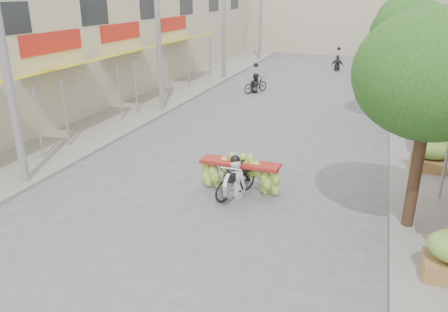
% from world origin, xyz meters
% --- Properties ---
extents(ground, '(120.00, 120.00, 0.00)m').
position_xyz_m(ground, '(0.00, 0.00, 0.00)').
color(ground, '#5A5A5F').
rests_on(ground, ground).
extents(sidewalk_left, '(4.00, 60.00, 0.12)m').
position_xyz_m(sidewalk_left, '(-7.00, 15.00, 0.06)').
color(sidewalk_left, gray).
rests_on(sidewalk_left, ground).
extents(sidewalk_right, '(4.00, 60.00, 0.12)m').
position_xyz_m(sidewalk_right, '(7.00, 15.00, 0.06)').
color(sidewalk_right, gray).
rests_on(sidewalk_right, ground).
extents(shophouse_row_left, '(9.77, 40.00, 6.00)m').
position_xyz_m(shophouse_row_left, '(-11.98, 13.98, 3.00)').
color(shophouse_row_left, '#ACA388').
rests_on(shophouse_row_left, ground).
extents(far_building, '(20.00, 6.00, 7.00)m').
position_xyz_m(far_building, '(0.00, 38.00, 3.50)').
color(far_building, '#ACA388').
rests_on(far_building, ground).
extents(utility_pole_near, '(0.60, 0.24, 8.00)m').
position_xyz_m(utility_pole_near, '(-5.40, 3.00, 4.03)').
color(utility_pole_near, slate).
rests_on(utility_pole_near, ground).
extents(utility_pole_mid, '(0.60, 0.24, 8.00)m').
position_xyz_m(utility_pole_mid, '(-5.40, 12.00, 4.03)').
color(utility_pole_mid, slate).
rests_on(utility_pole_mid, ground).
extents(utility_pole_far, '(0.60, 0.24, 8.00)m').
position_xyz_m(utility_pole_far, '(-5.40, 21.00, 4.03)').
color(utility_pole_far, slate).
rests_on(utility_pole_far, ground).
extents(utility_pole_back, '(0.60, 0.24, 8.00)m').
position_xyz_m(utility_pole_back, '(-5.40, 30.00, 4.03)').
color(utility_pole_back, slate).
rests_on(utility_pole_back, ground).
extents(street_tree_near, '(3.40, 3.40, 5.25)m').
position_xyz_m(street_tree_near, '(5.40, 4.00, 3.78)').
color(street_tree_near, '#3A2719').
rests_on(street_tree_near, ground).
extents(street_tree_mid, '(3.40, 3.40, 5.25)m').
position_xyz_m(street_tree_mid, '(5.40, 14.00, 3.78)').
color(street_tree_mid, '#3A2719').
rests_on(street_tree_mid, ground).
extents(street_tree_far, '(3.40, 3.40, 5.25)m').
position_xyz_m(street_tree_far, '(5.40, 26.00, 3.78)').
color(street_tree_far, '#3A2719').
rests_on(street_tree_far, ground).
extents(produce_crate_mid, '(1.20, 0.88, 1.16)m').
position_xyz_m(produce_crate_mid, '(6.20, 8.00, 0.71)').
color(produce_crate_mid, olive).
rests_on(produce_crate_mid, ground).
extents(produce_crate_far, '(1.20, 0.88, 1.16)m').
position_xyz_m(produce_crate_far, '(6.20, 16.00, 0.71)').
color(produce_crate_far, olive).
rests_on(produce_crate_far, ground).
extents(banana_motorbike, '(2.30, 1.90, 2.16)m').
position_xyz_m(banana_motorbike, '(0.87, 4.44, 0.71)').
color(banana_motorbike, black).
rests_on(banana_motorbike, ground).
extents(market_umbrella, '(2.30, 2.30, 1.57)m').
position_xyz_m(market_umbrella, '(5.89, 7.25, 2.39)').
color(market_umbrella, red).
rests_on(market_umbrella, ground).
extents(pedestrian, '(0.89, 0.72, 1.58)m').
position_xyz_m(pedestrian, '(5.94, 14.06, 0.91)').
color(pedestrian, white).
rests_on(pedestrian, ground).
extents(bg_motorbike_a, '(1.35, 1.74, 1.95)m').
position_xyz_m(bg_motorbike_a, '(-2.29, 17.62, 0.74)').
color(bg_motorbike_a, black).
rests_on(bg_motorbike_a, ground).
extents(bg_motorbike_b, '(1.19, 1.68, 1.95)m').
position_xyz_m(bg_motorbike_b, '(3.32, 22.70, 0.85)').
color(bg_motorbike_b, black).
rests_on(bg_motorbike_b, ground).
extents(bg_motorbike_c, '(0.98, 1.46, 1.95)m').
position_xyz_m(bg_motorbike_c, '(1.37, 26.82, 0.83)').
color(bg_motorbike_c, black).
rests_on(bg_motorbike_c, ground).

